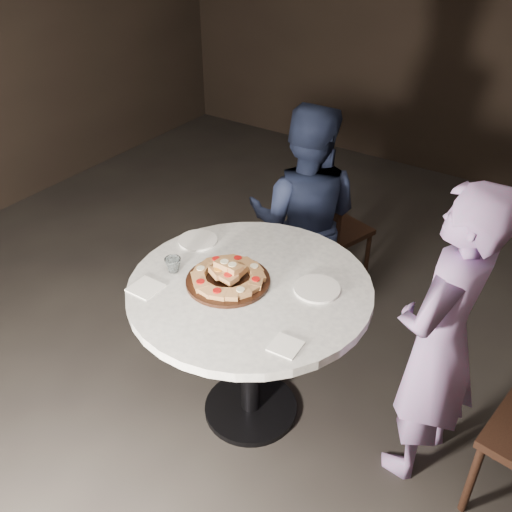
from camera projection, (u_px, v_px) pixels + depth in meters
The scene contains 12 objects.
floor at pixel (239, 407), 3.12m from camera, with size 7.00×7.00×0.00m, color black.
table at pixel (250, 311), 2.72m from camera, with size 1.23×1.23×0.85m.
serving_board at pixel (228, 281), 2.64m from camera, with size 0.39×0.39×0.02m, color black.
focaccia_pile at pixel (228, 275), 2.62m from camera, with size 0.35×0.35×0.09m.
plate_left at pixel (198, 240), 2.94m from camera, with size 0.20×0.20×0.01m, color white.
plate_right at pixel (317, 289), 2.59m from camera, with size 0.21×0.21×0.01m, color white.
water_glass at pixel (173, 265), 2.70m from camera, with size 0.08×0.08×0.07m, color silver.
napkin_near at pixel (145, 288), 2.61m from camera, with size 0.13×0.13×0.01m, color white.
napkin_far at pixel (286, 346), 2.29m from camera, with size 0.12×0.12×0.01m, color white.
chair_far at pixel (329, 226), 3.82m from camera, with size 0.48×0.49×0.81m.
diner_navy at pixel (304, 220), 3.40m from camera, with size 0.69×0.54×1.43m, color black.
diner_teal at pixel (440, 341), 2.45m from camera, with size 0.55×0.36×1.52m, color #866DA8.
Camera 1 is at (1.27, -1.71, 2.43)m, focal length 40.00 mm.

